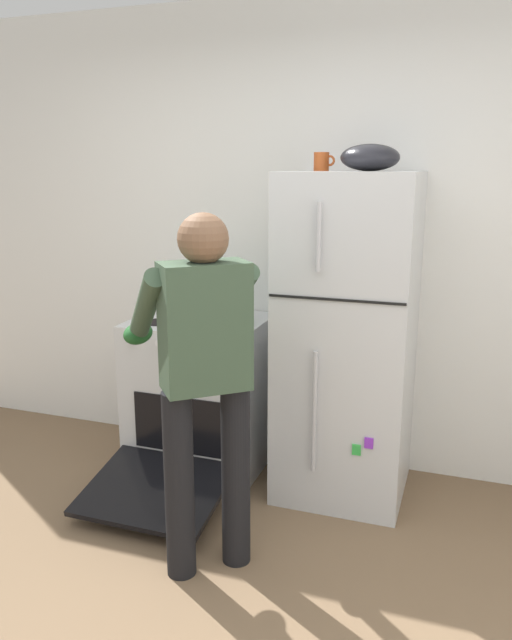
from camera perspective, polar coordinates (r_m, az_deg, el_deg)
name	(u,v)px	position (r m, az deg, el deg)	size (l,w,h in m)	color
kitchen_wall_back	(299,240)	(3.76, 3.99, 7.29)	(6.00, 0.10, 2.70)	white
refrigerator	(348,338)	(3.40, 8.36, -1.66)	(0.68, 0.72, 1.75)	silver
stove_range	(200,395)	(3.77, -5.12, -6.87)	(0.76, 1.21, 0.92)	silver
person_cook	(203,363)	(2.68, -4.87, -3.91)	(0.70, 0.75, 1.60)	black
red_pot	(222,314)	(3.53, -3.15, 0.58)	(0.37, 0.27, 0.10)	#236638
coffee_mug	(322,162)	(3.37, 6.04, 14.19)	(0.11, 0.08, 0.10)	#B24C1E
pepper_mill	(169,295)	(3.93, -7.96, 2.27)	(0.05, 0.05, 0.16)	brown
mixing_bowl	(370,157)	(3.27, 10.37, 14.39)	(0.30, 0.30, 0.13)	black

